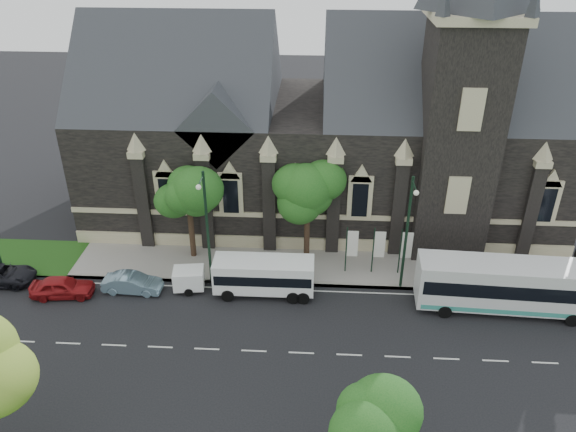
# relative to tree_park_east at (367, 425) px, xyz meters

# --- Properties ---
(ground) EXTENTS (160.00, 160.00, 0.00)m
(ground) POSITION_rel_tree_park_east_xyz_m (-6.18, 9.32, -4.62)
(ground) COLOR black
(ground) RESTS_ON ground
(sidewalk) EXTENTS (80.00, 5.00, 0.15)m
(sidewalk) POSITION_rel_tree_park_east_xyz_m (-6.18, 18.82, -4.54)
(sidewalk) COLOR #9B958D
(sidewalk) RESTS_ON ground
(museum) EXTENTS (40.00, 17.70, 29.90)m
(museum) POSITION_rel_tree_park_east_xyz_m (-1.06, 28.10, 3.55)
(museum) COLOR black
(museum) RESTS_ON ground
(tree_park_east) EXTENTS (3.40, 3.40, 6.28)m
(tree_park_east) POSITION_rel_tree_park_east_xyz_m (0.00, 0.00, 0.00)
(tree_park_east) COLOR black
(tree_park_east) RESTS_ON ground
(tree_walk_right) EXTENTS (4.08, 4.08, 7.80)m
(tree_walk_right) POSITION_rel_tree_park_east_xyz_m (-2.96, 20.04, 1.20)
(tree_walk_right) COLOR black
(tree_walk_right) RESTS_ON ground
(tree_walk_left) EXTENTS (3.91, 3.91, 7.64)m
(tree_walk_left) POSITION_rel_tree_park_east_xyz_m (-11.97, 20.03, 1.12)
(tree_walk_left) COLOR black
(tree_walk_left) RESTS_ON ground
(street_lamp_near) EXTENTS (0.36, 1.88, 9.00)m
(street_lamp_near) POSITION_rel_tree_park_east_xyz_m (3.82, 16.42, 0.49)
(street_lamp_near) COLOR black
(street_lamp_near) RESTS_ON ground
(street_lamp_mid) EXTENTS (0.36, 1.88, 9.00)m
(street_lamp_mid) POSITION_rel_tree_park_east_xyz_m (-10.18, 16.42, 0.49)
(street_lamp_mid) COLOR black
(street_lamp_mid) RESTS_ON ground
(banner_flag_left) EXTENTS (0.90, 0.10, 4.00)m
(banner_flag_left) POSITION_rel_tree_park_east_xyz_m (0.11, 18.32, -2.24)
(banner_flag_left) COLOR black
(banner_flag_left) RESTS_ON ground
(banner_flag_center) EXTENTS (0.90, 0.10, 4.00)m
(banner_flag_center) POSITION_rel_tree_park_east_xyz_m (2.11, 18.32, -2.24)
(banner_flag_center) COLOR black
(banner_flag_center) RESTS_ON ground
(banner_flag_right) EXTENTS (0.90, 0.10, 4.00)m
(banner_flag_right) POSITION_rel_tree_park_east_xyz_m (4.11, 18.32, -2.24)
(banner_flag_right) COLOR black
(banner_flag_right) RESTS_ON ground
(tour_coach) EXTENTS (12.90, 3.44, 3.73)m
(tour_coach) POSITION_rel_tree_park_east_xyz_m (10.98, 14.51, -2.59)
(tour_coach) COLOR silver
(tour_coach) RESTS_ON ground
(shuttle_bus) EXTENTS (7.13, 2.55, 2.75)m
(shuttle_bus) POSITION_rel_tree_park_east_xyz_m (-6.08, 15.43, -3.03)
(shuttle_bus) COLOR white
(shuttle_bus) RESTS_ON ground
(box_trailer) EXTENTS (3.23, 1.91, 1.68)m
(box_trailer) POSITION_rel_tree_park_east_xyz_m (-11.59, 15.52, -3.66)
(box_trailer) COLOR white
(box_trailer) RESTS_ON ground
(sedan) EXTENTS (4.31, 1.64, 1.40)m
(sedan) POSITION_rel_tree_park_east_xyz_m (-15.63, 15.04, -3.92)
(sedan) COLOR #7596A9
(sedan) RESTS_ON ground
(car_far_red) EXTENTS (4.57, 2.22, 1.50)m
(car_far_red) POSITION_rel_tree_park_east_xyz_m (-20.47, 14.24, -3.87)
(car_far_red) COLOR maroon
(car_far_red) RESTS_ON ground
(car_far_black) EXTENTS (5.02, 2.39, 1.38)m
(car_far_black) POSITION_rel_tree_park_east_xyz_m (-25.67, 15.52, -3.93)
(car_far_black) COLOR black
(car_far_black) RESTS_ON ground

